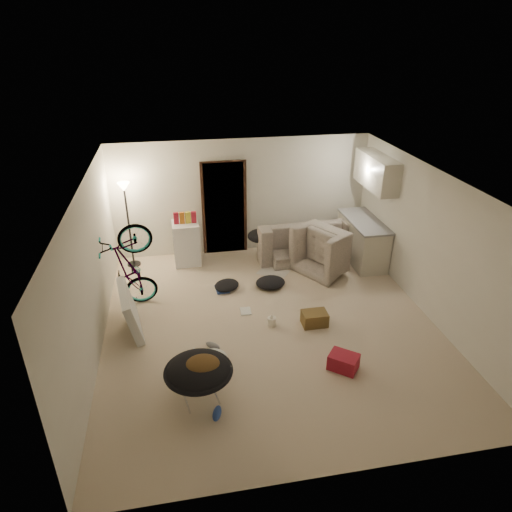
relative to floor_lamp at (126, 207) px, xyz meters
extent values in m
cube|color=beige|center=(2.40, -2.65, -1.32)|extent=(5.50, 6.00, 0.02)
cube|color=white|center=(2.40, -2.65, 1.20)|extent=(5.50, 6.00, 0.02)
cube|color=silver|center=(2.40, 0.36, -0.06)|extent=(5.50, 0.02, 2.50)
cube|color=silver|center=(2.40, -5.66, -0.06)|extent=(5.50, 0.02, 2.50)
cube|color=silver|center=(-0.36, -2.65, -0.06)|extent=(0.02, 6.00, 2.50)
cube|color=silver|center=(5.16, -2.65, -0.06)|extent=(0.02, 6.00, 2.50)
cube|color=black|center=(2.00, 0.32, -0.29)|extent=(0.85, 0.10, 2.04)
cube|color=#331C11|center=(2.00, 0.29, -0.29)|extent=(0.97, 0.04, 2.10)
cylinder|color=black|center=(0.00, 0.00, -1.29)|extent=(0.28, 0.28, 0.03)
cylinder|color=black|center=(0.00, 0.00, -0.46)|extent=(0.04, 0.04, 1.70)
cone|color=#FFE0A5|center=(0.00, 0.00, 0.41)|extent=(0.24, 0.24, 0.18)
cube|color=beige|center=(4.83, -0.65, -0.87)|extent=(0.60, 1.50, 0.88)
cube|color=gray|center=(4.83, -0.65, -0.41)|extent=(0.64, 1.54, 0.04)
cube|color=beige|center=(4.96, -0.65, 0.64)|extent=(0.38, 1.40, 0.65)
imported|color=#3D463F|center=(3.65, -0.20, -1.00)|extent=(2.12, 0.92, 0.61)
imported|color=#3D463F|center=(4.06, -0.87, -0.95)|extent=(1.38, 1.42, 0.71)
imported|color=black|center=(0.10, -1.68, -0.86)|extent=(1.75, 0.89, 0.97)
imported|color=maroon|center=(1.04, -3.50, -1.30)|extent=(0.26, 0.21, 0.02)
cube|color=white|center=(1.13, -0.10, -0.85)|extent=(0.55, 0.55, 0.91)
cube|color=maroon|center=(0.96, -0.10, -0.31)|extent=(0.11, 0.08, 0.30)
cube|color=#C46518|center=(1.08, -0.10, -0.31)|extent=(0.10, 0.07, 0.30)
cube|color=yellow|center=(1.20, -0.10, -0.31)|extent=(0.12, 0.10, 0.30)
cube|color=maroon|center=(1.32, -0.10, -0.31)|extent=(0.11, 0.08, 0.30)
cylinder|color=silver|center=(1.10, -4.18, -1.09)|extent=(0.61, 0.61, 0.43)
ellipsoid|color=black|center=(1.10, -4.18, -0.83)|extent=(0.85, 0.85, 0.36)
torus|color=black|center=(1.10, -4.18, -0.83)|extent=(0.92, 0.92, 0.07)
ellipsoid|color=brown|center=(1.15, -4.21, -0.72)|extent=(0.51, 0.44, 0.22)
ellipsoid|color=black|center=(2.70, -0.20, -0.77)|extent=(0.57, 0.47, 0.28)
cube|color=silver|center=(0.10, -2.35, -0.94)|extent=(0.46, 1.14, 0.74)
cube|color=brown|center=(3.13, -2.80, -1.19)|extent=(0.42, 0.30, 0.24)
cube|color=maroon|center=(3.22, -3.95, -1.19)|extent=(0.51, 0.50, 0.24)
cylinder|color=white|center=(2.42, -2.69, -1.23)|extent=(0.15, 0.15, 0.15)
cone|color=white|center=(2.42, -2.69, -1.12)|extent=(0.08, 0.08, 0.07)
cube|color=beige|center=(2.85, -0.87, -1.30)|extent=(0.74, 0.71, 0.01)
cube|color=#284392|center=(1.72, -1.38, -1.29)|extent=(0.27, 0.35, 0.03)
cube|color=silver|center=(2.05, -2.20, -1.30)|extent=(0.20, 0.25, 0.02)
ellipsoid|color=#284392|center=(3.08, -0.60, -1.25)|extent=(0.31, 0.23, 0.11)
ellipsoid|color=#284392|center=(1.29, -4.54, -1.26)|extent=(0.18, 0.29, 0.10)
ellipsoid|color=slate|center=(1.37, -3.13, -1.26)|extent=(0.26, 0.25, 0.10)
ellipsoid|color=black|center=(2.66, -1.43, -1.21)|extent=(0.62, 0.55, 0.18)
ellipsoid|color=black|center=(1.82, -1.35, -1.23)|extent=(0.66, 0.65, 0.15)
ellipsoid|color=silver|center=(1.36, -3.43, -1.24)|extent=(0.57, 0.56, 0.13)
camera|label=1|loc=(1.00, -8.92, 3.22)|focal=32.00mm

